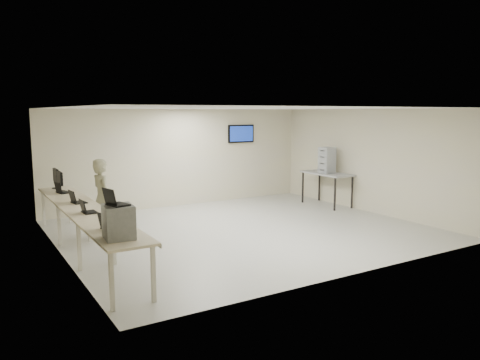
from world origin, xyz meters
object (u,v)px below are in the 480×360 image
equipment_box (119,222)px  soldier (102,199)px  workbench (84,212)px  side_table (327,175)px

equipment_box → soldier: soldier is taller
soldier → workbench: bearing=143.2°
workbench → soldier: 1.19m
workbench → soldier: (0.62, 1.02, 0.04)m
side_table → workbench: bearing=-170.2°
workbench → equipment_box: equipment_box is taller
side_table → soldier: bearing=-178.1°
equipment_box → soldier: (0.68, 3.46, -0.28)m
soldier → side_table: size_ratio=1.08×
soldier → side_table: 6.58m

